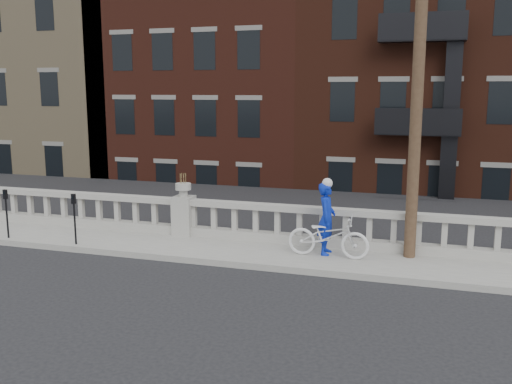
# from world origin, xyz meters

# --- Properties ---
(ground) EXTENTS (120.00, 120.00, 0.00)m
(ground) POSITION_xyz_m (0.00, 0.00, 0.00)
(ground) COLOR black
(ground) RESTS_ON ground
(sidewalk) EXTENTS (32.00, 2.20, 0.15)m
(sidewalk) POSITION_xyz_m (0.00, 3.00, 0.07)
(sidewalk) COLOR gray
(sidewalk) RESTS_ON ground
(balustrade) EXTENTS (28.00, 0.34, 1.03)m
(balustrade) POSITION_xyz_m (0.00, 3.95, 0.64)
(balustrade) COLOR gray
(balustrade) RESTS_ON sidewalk
(planter_pedestal) EXTENTS (0.55, 0.55, 1.76)m
(planter_pedestal) POSITION_xyz_m (0.00, 3.95, 0.83)
(planter_pedestal) COLOR gray
(planter_pedestal) RESTS_ON sidewalk
(lower_level) EXTENTS (80.00, 44.00, 20.80)m
(lower_level) POSITION_xyz_m (0.56, 23.04, 2.63)
(lower_level) COLOR #605E59
(lower_level) RESTS_ON ground
(utility_pole) EXTENTS (1.60, 0.28, 10.00)m
(utility_pole) POSITION_xyz_m (6.20, 3.60, 5.24)
(utility_pole) COLOR #422D1E
(utility_pole) RESTS_ON sidewalk
(parking_meter_c) EXTENTS (0.10, 0.09, 1.36)m
(parking_meter_c) POSITION_xyz_m (-4.50, 2.15, 1.00)
(parking_meter_c) COLOR black
(parking_meter_c) RESTS_ON sidewalk
(parking_meter_d) EXTENTS (0.10, 0.09, 1.36)m
(parking_meter_d) POSITION_xyz_m (-2.33, 2.15, 1.00)
(parking_meter_d) COLOR black
(parking_meter_d) RESTS_ON sidewalk
(bicycle) EXTENTS (2.02, 0.74, 1.05)m
(bicycle) POSITION_xyz_m (4.29, 3.00, 0.68)
(bicycle) COLOR white
(bicycle) RESTS_ON sidewalk
(cyclist) EXTENTS (0.46, 0.68, 1.81)m
(cyclist) POSITION_xyz_m (4.19, 3.26, 1.05)
(cyclist) COLOR #0B24AC
(cyclist) RESTS_ON sidewalk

